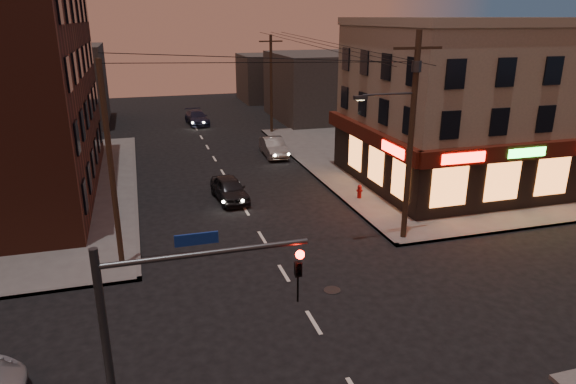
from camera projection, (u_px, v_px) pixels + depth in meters
name	position (u px, v px, depth m)	size (l,w,h in m)	color
ground	(314.00, 322.00, 18.90)	(120.00, 120.00, 0.00)	black
sidewalk_ne	(449.00, 157.00, 40.93)	(24.00, 28.00, 0.15)	#514F4C
pizza_building	(477.00, 103.00, 33.62)	(15.85, 12.85, 10.50)	gray
bg_building_ne_a	(321.00, 86.00, 55.99)	(10.00, 12.00, 7.00)	#3F3D3A
bg_building_nw	(59.00, 86.00, 52.24)	(9.00, 10.00, 8.00)	#3F3D3A
bg_building_ne_b	(271.00, 78.00, 68.33)	(8.00, 8.00, 6.00)	#3F3D3A
utility_pole_main	(410.00, 127.00, 24.08)	(4.20, 0.44, 10.00)	#382619
utility_pole_far	(271.00, 84.00, 48.25)	(0.26, 0.26, 9.00)	#382619
utility_pole_west	(111.00, 169.00, 21.47)	(0.24, 0.24, 9.00)	#382619
traffic_signal	(157.00, 338.00, 10.98)	(4.49, 0.32, 6.47)	#333538
sedan_near	(230.00, 189.00, 31.29)	(1.70, 4.23, 1.44)	black
sedan_mid	(274.00, 147.00, 41.28)	(1.57, 4.50, 1.48)	slate
sedan_far	(197.00, 118.00, 53.47)	(1.98, 4.86, 1.41)	#191B32
fire_hydrant	(359.00, 191.00, 31.31)	(0.39, 0.39, 0.85)	maroon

